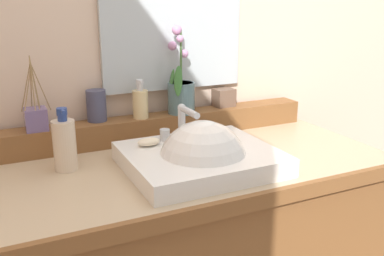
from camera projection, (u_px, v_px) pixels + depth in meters
name	position (u px, v px, depth m)	size (l,w,h in m)	color
wall_back	(141.00, 9.00, 1.60)	(2.90, 0.20, 2.70)	beige
back_ledge	(160.00, 126.00, 1.58)	(1.17, 0.09, 0.09)	brown
sink_basin	(201.00, 163.00, 1.29)	(0.44, 0.38, 0.29)	white
soap_bar	(149.00, 142.00, 1.33)	(0.07, 0.04, 0.02)	beige
potted_plant	(181.00, 91.00, 1.57)	(0.10, 0.11, 0.31)	slate
soap_dispenser	(140.00, 103.00, 1.51)	(0.05, 0.06, 0.14)	#E0C388
tumbler_cup	(96.00, 106.00, 1.47)	(0.07, 0.07, 0.11)	#42445D
reed_diffuser	(36.00, 118.00, 1.37)	(0.09, 0.07, 0.24)	slate
trinket_box	(224.00, 98.00, 1.68)	(0.08, 0.06, 0.07)	brown
lotion_bottle	(65.00, 144.00, 1.27)	(0.07, 0.07, 0.19)	beige
mirror	(173.00, 22.00, 1.55)	(0.54, 0.02, 0.48)	silver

